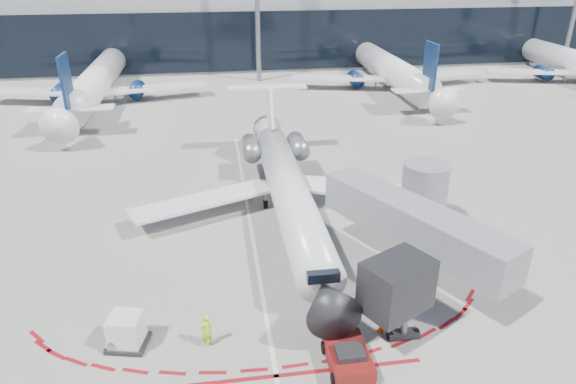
{
  "coord_description": "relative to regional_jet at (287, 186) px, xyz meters",
  "views": [
    {
      "loc": [
        -2.1,
        -29.29,
        17.96
      ],
      "look_at": [
        2.6,
        2.2,
        2.9
      ],
      "focal_mm": 32.0,
      "sensor_mm": 36.0,
      "label": 1
    }
  ],
  "objects": [
    {
      "name": "ramp_worker",
      "position": [
        -6.04,
        -13.33,
        -1.43
      ],
      "size": [
        0.83,
        0.78,
        1.91
      ],
      "primitive_type": "imported",
      "rotation": [
        0.0,
        0.0,
        3.76
      ],
      "color": "#B0FF1A",
      "rests_on": "ground"
    },
    {
      "name": "jet_bridge",
      "position": [
        6.91,
        -7.39,
        0.62
      ],
      "size": [
        10.03,
        15.2,
        4.9
      ],
      "color": "gray",
      "rests_on": "ground"
    },
    {
      "name": "apron_centerline",
      "position": [
        -2.89,
        -2.38,
        -2.38
      ],
      "size": [
        0.25,
        40.0,
        0.01
      ],
      "primitive_type": "cube",
      "color": "silver",
      "rests_on": "ground"
    },
    {
      "name": "uld_container",
      "position": [
        -9.95,
        -12.76,
        -1.49
      ],
      "size": [
        2.24,
        2.02,
        1.81
      ],
      "rotation": [
        0.0,
        0.0,
        -0.22
      ],
      "color": "black",
      "rests_on": "ground"
    },
    {
      "name": "pushback_tug",
      "position": [
        0.56,
        -15.74,
        -1.83
      ],
      "size": [
        2.06,
        4.8,
        1.25
      ],
      "rotation": [
        0.0,
        0.0,
        0.0
      ],
      "color": "#5F100D",
      "rests_on": "ground"
    },
    {
      "name": "bg_airliner_2",
      "position": [
        20.18,
        37.06,
        2.88
      ],
      "size": [
        32.51,
        34.43,
        10.52
      ],
      "primitive_type": null,
      "color": "white",
      "rests_on": "ground"
    },
    {
      "name": "regional_jet",
      "position": [
        0.0,
        0.0,
        0.0
      ],
      "size": [
        23.12,
        28.51,
        7.14
      ],
      "color": "white",
      "rests_on": "ground"
    },
    {
      "name": "safety_cone_right",
      "position": [
        2.88,
        -13.63,
        -2.13
      ],
      "size": [
        0.37,
        0.37,
        0.51
      ],
      "primitive_type": "cone",
      "color": "#F04305",
      "rests_on": "ground"
    },
    {
      "name": "bg_airliner_1",
      "position": [
        -19.66,
        35.08,
        2.95
      ],
      "size": [
        32.99,
        34.93,
        10.67
      ],
      "primitive_type": null,
      "color": "white",
      "rests_on": "ground"
    },
    {
      "name": "ground",
      "position": [
        -2.89,
        -4.38,
        -2.38
      ],
      "size": [
        260.0,
        260.0,
        0.0
      ],
      "primitive_type": "plane",
      "color": "slate",
      "rests_on": "ground"
    },
    {
      "name": "terminal_building",
      "position": [
        -2.89,
        60.6,
        6.14
      ],
      "size": [
        150.0,
        24.15,
        24.0
      ],
      "color": "#939699",
      "rests_on": "ground"
    },
    {
      "name": "apron_stop_bar",
      "position": [
        -2.89,
        -15.88,
        -2.38
      ],
      "size": [
        14.0,
        0.25,
        0.01
      ],
      "primitive_type": "cube",
      "color": "maroon",
      "rests_on": "ground"
    }
  ]
}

